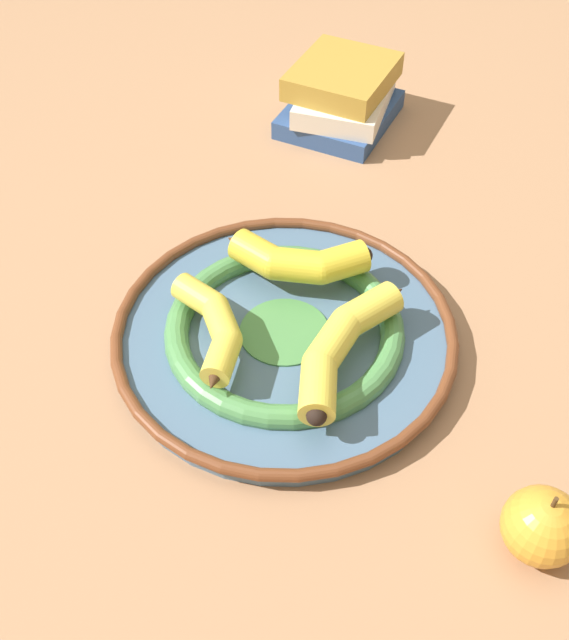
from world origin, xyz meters
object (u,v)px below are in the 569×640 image
(decorative_bowl, at_px, (284,333))
(banana_a, at_px, (215,327))
(banana_b, at_px, (295,260))
(banana_c, at_px, (342,343))
(book_stack, at_px, (343,96))
(apple, at_px, (542,526))

(decorative_bowl, distance_m, banana_a, 0.09)
(banana_b, xyz_separation_m, banana_c, (0.13, 0.01, -0.00))
(book_stack, bearing_deg, banana_a, -173.22)
(decorative_bowl, distance_m, banana_b, 0.09)
(banana_c, height_order, book_stack, book_stack)
(decorative_bowl, relative_size, banana_b, 2.30)
(decorative_bowl, distance_m, apple, 0.34)
(decorative_bowl, relative_size, book_stack, 1.69)
(banana_a, xyz_separation_m, banana_c, (0.06, 0.12, 0.00))
(banana_c, bearing_deg, banana_b, -130.32)
(banana_a, bearing_deg, decorative_bowl, -91.93)
(decorative_bowl, xyz_separation_m, banana_a, (0.00, -0.08, 0.04))
(banana_a, xyz_separation_m, banana_b, (-0.07, 0.11, 0.00))
(decorative_bowl, height_order, banana_b, banana_b)
(banana_b, bearing_deg, book_stack, 86.95)
(banana_a, distance_m, banana_c, 0.14)
(banana_a, relative_size, book_stack, 0.73)
(banana_b, distance_m, apple, 0.39)
(decorative_bowl, xyz_separation_m, banana_b, (-0.07, 0.03, 0.04))
(banana_a, distance_m, book_stack, 0.51)
(banana_a, height_order, apple, apple)
(book_stack, xyz_separation_m, apple, (0.71, -0.05, -0.01))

